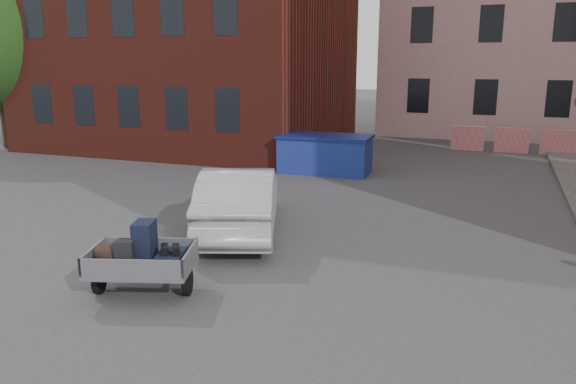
% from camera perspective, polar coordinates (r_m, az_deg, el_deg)
% --- Properties ---
extents(ground, '(120.00, 120.00, 0.00)m').
position_cam_1_polar(ground, '(10.56, -1.01, -7.16)').
color(ground, '#38383A').
rests_on(ground, ground).
extents(far_building, '(6.00, 6.00, 8.00)m').
position_cam_1_polar(far_building, '(39.14, -17.07, 13.27)').
color(far_building, maroon).
rests_on(far_building, ground).
extents(barriers, '(4.70, 0.18, 1.00)m').
position_cam_1_polar(barriers, '(24.41, 21.77, 4.90)').
color(barriers, red).
rests_on(barriers, ground).
extents(trailer, '(1.86, 1.97, 1.20)m').
position_cam_1_polar(trailer, '(9.30, -14.71, -6.53)').
color(trailer, black).
rests_on(trailer, ground).
extents(dumpster, '(3.06, 1.65, 1.26)m').
position_cam_1_polar(dumpster, '(18.66, 3.79, 3.90)').
color(dumpster, navy).
rests_on(dumpster, ground).
extents(silver_car, '(2.97, 4.64, 1.44)m').
position_cam_1_polar(silver_car, '(12.21, -4.94, -0.80)').
color(silver_car, '#A7AAAE').
rests_on(silver_car, ground).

